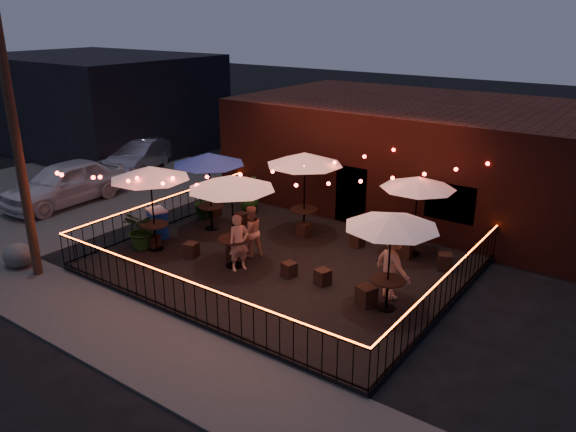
% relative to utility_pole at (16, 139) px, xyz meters
% --- Properties ---
extents(ground, '(110.00, 110.00, 0.00)m').
position_rel_utility_pole_xyz_m(ground, '(5.40, 2.60, -4.00)').
color(ground, black).
rests_on(ground, ground).
extents(patio, '(10.00, 8.00, 0.15)m').
position_rel_utility_pole_xyz_m(patio, '(5.40, 4.60, -3.92)').
color(patio, black).
rests_on(patio, ground).
extents(sidewalk, '(18.00, 2.50, 0.05)m').
position_rel_utility_pole_xyz_m(sidewalk, '(5.40, -0.65, -3.98)').
color(sidewalk, '#413F3C').
rests_on(sidewalk, ground).
extents(parking_lot, '(11.00, 12.00, 0.02)m').
position_rel_utility_pole_xyz_m(parking_lot, '(-6.60, 6.60, -3.99)').
color(parking_lot, '#413F3C').
rests_on(parking_lot, ground).
extents(brick_building, '(14.00, 8.00, 4.00)m').
position_rel_utility_pole_xyz_m(brick_building, '(6.40, 12.59, -2.00)').
color(brick_building, '#3D1710').
rests_on(brick_building, ground).
extents(background_building, '(12.00, 9.00, 5.00)m').
position_rel_utility_pole_xyz_m(background_building, '(-12.60, 11.60, -1.50)').
color(background_building, black).
rests_on(background_building, ground).
extents(utility_pole, '(0.26, 0.26, 8.00)m').
position_rel_utility_pole_xyz_m(utility_pole, '(0.00, 0.00, 0.00)').
color(utility_pole, '#3D2718').
rests_on(utility_pole, ground).
extents(fence_front, '(10.00, 0.04, 1.04)m').
position_rel_utility_pole_xyz_m(fence_front, '(5.40, 0.60, -3.34)').
color(fence_front, black).
rests_on(fence_front, patio).
extents(fence_left, '(0.04, 8.00, 1.04)m').
position_rel_utility_pole_xyz_m(fence_left, '(0.40, 4.60, -3.34)').
color(fence_left, black).
rests_on(fence_left, patio).
extents(fence_right, '(0.04, 8.00, 1.04)m').
position_rel_utility_pole_xyz_m(fence_right, '(10.40, 4.60, -3.34)').
color(fence_right, black).
rests_on(fence_right, patio).
extents(festoon_lights, '(10.02, 8.72, 1.32)m').
position_rel_utility_pole_xyz_m(festoon_lights, '(4.39, 4.30, -1.48)').
color(festoon_lights, '#FF231B').
rests_on(festoon_lights, ground).
extents(cafe_table_0, '(3.00, 3.00, 2.68)m').
position_rel_utility_pole_xyz_m(cafe_table_0, '(1.60, 3.05, -1.40)').
color(cafe_table_0, black).
rests_on(cafe_table_0, patio).
extents(cafe_table_1, '(3.15, 3.15, 2.67)m').
position_rel_utility_pole_xyz_m(cafe_table_1, '(1.81, 5.38, -1.41)').
color(cafe_table_1, black).
rests_on(cafe_table_1, patio).
extents(cafe_table_2, '(3.25, 3.25, 2.76)m').
position_rel_utility_pole_xyz_m(cafe_table_2, '(4.42, 3.54, -1.33)').
color(cafe_table_2, black).
rests_on(cafe_table_2, patio).
extents(cafe_table_3, '(3.20, 3.20, 2.78)m').
position_rel_utility_pole_xyz_m(cafe_table_3, '(4.62, 6.87, -1.31)').
color(cafe_table_3, black).
rests_on(cafe_table_3, patio).
extents(cafe_table_4, '(2.58, 2.58, 2.56)m').
position_rel_utility_pole_xyz_m(cafe_table_4, '(9.17, 3.85, -1.51)').
color(cafe_table_4, black).
rests_on(cafe_table_4, patio).
extents(cafe_table_5, '(2.89, 2.89, 2.47)m').
position_rel_utility_pole_xyz_m(cafe_table_5, '(8.31, 7.40, -1.59)').
color(cafe_table_5, black).
rests_on(cafe_table_5, patio).
extents(bistro_chair_0, '(0.36, 0.36, 0.41)m').
position_rel_utility_pole_xyz_m(bistro_chair_0, '(1.45, 3.08, -3.65)').
color(bistro_chair_0, black).
rests_on(bistro_chair_0, patio).
extents(bistro_chair_1, '(0.46, 0.46, 0.45)m').
position_rel_utility_pole_xyz_m(bistro_chair_1, '(2.94, 3.27, -3.63)').
color(bistro_chair_1, black).
rests_on(bistro_chair_1, patio).
extents(bistro_chair_2, '(0.47, 0.47, 0.51)m').
position_rel_utility_pole_xyz_m(bistro_chair_2, '(0.96, 6.40, -3.60)').
color(bistro_chair_2, black).
rests_on(bistro_chair_2, patio).
extents(bistro_chair_3, '(0.42, 0.42, 0.43)m').
position_rel_utility_pole_xyz_m(bistro_chair_3, '(2.38, 6.27, -3.64)').
color(bistro_chair_3, black).
rests_on(bistro_chair_3, patio).
extents(bistro_chair_4, '(0.52, 0.52, 0.48)m').
position_rel_utility_pole_xyz_m(bistro_chair_4, '(4.10, 3.94, -3.61)').
color(bistro_chair_4, black).
rests_on(bistro_chair_4, patio).
extents(bistro_chair_5, '(0.42, 0.42, 0.41)m').
position_rel_utility_pole_xyz_m(bistro_chair_5, '(6.13, 3.92, -3.64)').
color(bistro_chair_5, black).
rests_on(bistro_chair_5, patio).
extents(bistro_chair_6, '(0.40, 0.40, 0.45)m').
position_rel_utility_pole_xyz_m(bistro_chair_6, '(4.78, 6.63, -3.63)').
color(bistro_chair_6, black).
rests_on(bistro_chair_6, patio).
extents(bistro_chair_7, '(0.41, 0.41, 0.43)m').
position_rel_utility_pole_xyz_m(bistro_chair_7, '(6.64, 6.92, -3.63)').
color(bistro_chair_7, black).
rests_on(bistro_chair_7, patio).
extents(bistro_chair_8, '(0.46, 0.46, 0.44)m').
position_rel_utility_pole_xyz_m(bistro_chair_8, '(7.16, 4.05, -3.63)').
color(bistro_chair_8, black).
rests_on(bistro_chair_8, patio).
extents(bistro_chair_9, '(0.54, 0.54, 0.50)m').
position_rel_utility_pole_xyz_m(bistro_chair_9, '(8.67, 3.74, -3.60)').
color(bistro_chair_9, black).
rests_on(bistro_chair_9, patio).
extents(bistro_chair_10, '(0.45, 0.45, 0.49)m').
position_rel_utility_pole_xyz_m(bistro_chair_10, '(8.21, 7.04, -3.61)').
color(bistro_chair_10, black).
rests_on(bistro_chair_10, patio).
extents(bistro_chair_11, '(0.53, 0.53, 0.48)m').
position_rel_utility_pole_xyz_m(bistro_chair_11, '(9.51, 6.92, -3.61)').
color(bistro_chair_11, black).
rests_on(bistro_chair_11, patio).
extents(patron_a, '(0.61, 0.71, 1.66)m').
position_rel_utility_pole_xyz_m(patron_a, '(4.69, 3.46, -3.02)').
color(patron_a, '#DCB08C').
rests_on(patron_a, patio).
extents(patron_b, '(0.88, 0.96, 1.61)m').
position_rel_utility_pole_xyz_m(patron_b, '(4.37, 4.38, -3.05)').
color(patron_b, tan).
rests_on(patron_b, patio).
extents(patron_c, '(1.39, 1.13, 1.88)m').
position_rel_utility_pole_xyz_m(patron_c, '(9.00, 4.47, -2.91)').
color(patron_c, tan).
rests_on(patron_c, patio).
extents(potted_shrub_a, '(1.23, 1.10, 1.25)m').
position_rel_utility_pole_xyz_m(potted_shrub_a, '(1.26, 2.85, -3.23)').
color(potted_shrub_a, '#0F3B0E').
rests_on(potted_shrub_a, patio).
extents(potted_shrub_b, '(0.72, 0.58, 1.30)m').
position_rel_utility_pole_xyz_m(potted_shrub_b, '(0.91, 5.95, -3.20)').
color(potted_shrub_b, '#0F340D').
rests_on(potted_shrub_b, patio).
extents(potted_shrub_c, '(0.82, 0.82, 1.32)m').
position_rel_utility_pole_xyz_m(potted_shrub_c, '(1.74, 7.50, -3.19)').
color(potted_shrub_c, '#183B0C').
rests_on(potted_shrub_c, patio).
extents(cooler, '(0.88, 0.76, 0.97)m').
position_rel_utility_pole_xyz_m(cooler, '(0.90, 3.79, -3.36)').
color(cooler, '#0D34A4').
rests_on(cooler, patio).
extents(boulder, '(1.12, 1.03, 0.73)m').
position_rel_utility_pole_xyz_m(boulder, '(-0.95, -0.01, -3.64)').
color(boulder, '#464641').
rests_on(boulder, ground).
extents(car_white, '(2.16, 5.02, 1.69)m').
position_rel_utility_pole_xyz_m(car_white, '(-5.04, 4.34, -3.16)').
color(car_white, white).
rests_on(car_white, ground).
extents(car_silver, '(3.49, 4.88, 1.53)m').
position_rel_utility_pole_xyz_m(car_silver, '(-6.36, 9.09, -3.24)').
color(car_silver, '#9B9DA3').
rests_on(car_silver, ground).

